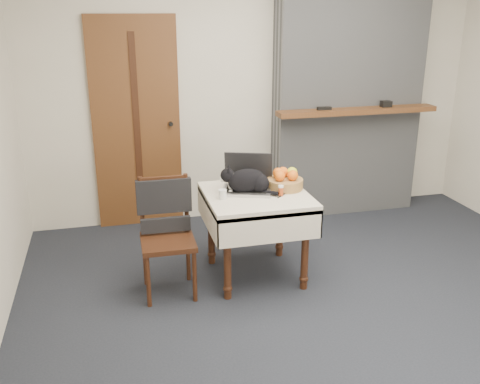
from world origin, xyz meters
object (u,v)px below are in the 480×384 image
at_px(side_table, 256,207).
at_px(door, 137,125).
at_px(laptop, 247,181).
at_px(fruit_basket, 285,181).
at_px(chair, 166,219).
at_px(pill_bottle, 281,190).
at_px(cat, 248,181).
at_px(cream_jar, 223,194).

bearing_deg(side_table, door, 120.45).
distance_m(laptop, fruit_basket, 0.30).
bearing_deg(fruit_basket, chair, -175.28).
bearing_deg(pill_bottle, side_table, 148.78).
bearing_deg(door, laptop, -58.89).
bearing_deg(door, pill_bottle, -56.57).
height_order(door, side_table, door).
bearing_deg(laptop, chair, -149.28).
height_order(side_table, laptop, laptop).
xyz_separation_m(pill_bottle, chair, (-0.87, 0.08, -0.18)).
height_order(laptop, cat, laptop).
bearing_deg(pill_bottle, laptop, 135.09).
bearing_deg(fruit_basket, cream_jar, -167.86).
height_order(fruit_basket, chair, chair).
xyz_separation_m(cat, fruit_basket, (0.31, 0.03, -0.03)).
relative_size(cream_jar, pill_bottle, 0.85).
height_order(door, chair, door).
relative_size(door, pill_bottle, 24.14).
xyz_separation_m(fruit_basket, chair, (-0.95, -0.08, -0.20)).
distance_m(door, side_table, 1.63).
xyz_separation_m(side_table, laptop, (-0.04, 0.11, 0.18)).
relative_size(side_table, fruit_basket, 2.77).
xyz_separation_m(side_table, chair, (-0.70, -0.02, -0.02)).
xyz_separation_m(laptop, pill_bottle, (0.21, -0.21, -0.03)).
bearing_deg(pill_bottle, door, 123.43).
distance_m(door, chair, 1.45).
bearing_deg(side_table, cat, 153.19).
distance_m(side_table, cream_jar, 0.32).
distance_m(cat, fruit_basket, 0.31).
relative_size(door, laptop, 4.32).
xyz_separation_m(laptop, chair, (-0.66, -0.13, -0.21)).
bearing_deg(laptop, fruit_basket, 10.61).
relative_size(laptop, fruit_basket, 1.64).
height_order(side_table, chair, chair).
height_order(side_table, cat, cat).
bearing_deg(cat, door, 132.48).
distance_m(cat, pill_bottle, 0.26).
xyz_separation_m(laptop, cream_jar, (-0.23, -0.16, -0.03)).
distance_m(door, fruit_basket, 1.69).
relative_size(cat, fruit_basket, 1.51).
distance_m(door, laptop, 1.48).
bearing_deg(side_table, pill_bottle, -31.22).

